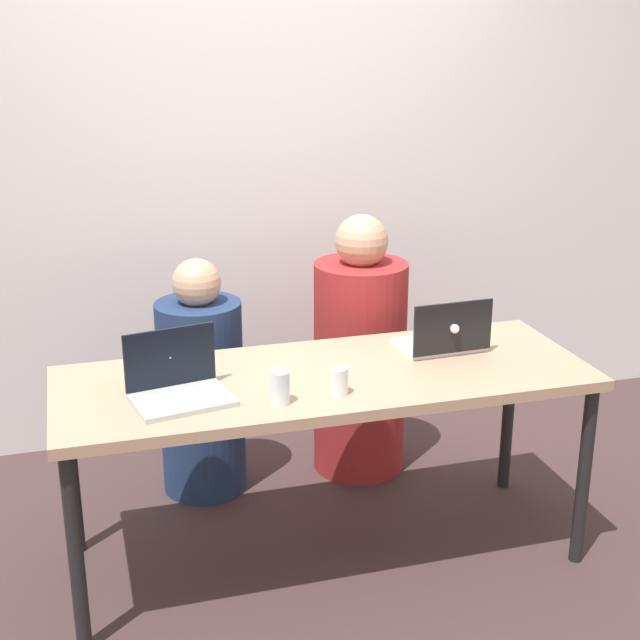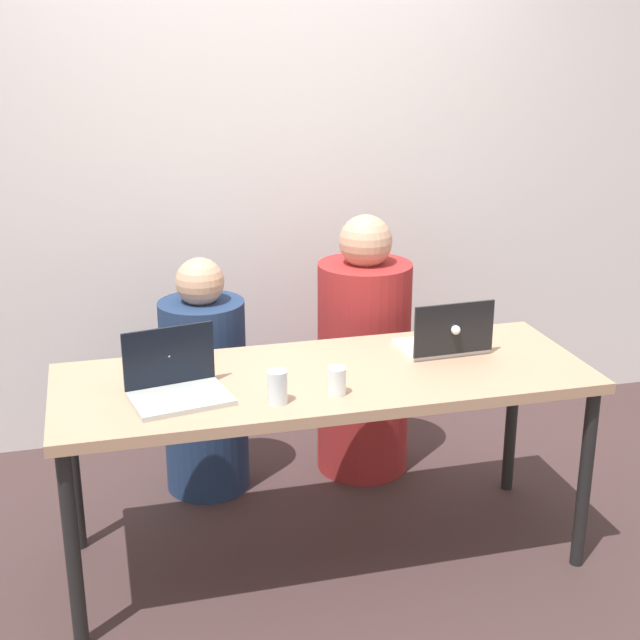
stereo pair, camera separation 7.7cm
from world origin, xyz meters
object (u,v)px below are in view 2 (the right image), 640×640
Objects in this scene: laptop_front_left at (177,383)px; water_glass_center at (337,383)px; laptop_back_right at (445,340)px; water_glass_left at (277,389)px; person_on_right at (364,360)px; person_on_left at (205,389)px.

laptop_front_left is 0.54m from water_glass_center.
water_glass_left is at bearing 20.56° from laptop_back_right.
person_on_right is 0.64m from laptop_back_right.
laptop_front_left is 3.72× the size of water_glass_center.
laptop_back_right is (0.86, -0.56, 0.34)m from person_on_left.
person_on_right is 10.34× the size of water_glass_left.
person_on_right is at bearing 28.77° from laptop_front_left.
person_on_right is at bearing -172.22° from person_on_left.
water_glass_center is (0.35, -0.85, 0.33)m from person_on_left.
person_on_right is 3.58× the size of laptop_back_right.
person_on_left is 0.83m from laptop_front_left.
person_on_left is 2.91× the size of laptop_front_left.
laptop_front_left is 0.34m from water_glass_left.
person_on_left is at bearing 112.16° from water_glass_center.
water_glass_center is at bearing 56.10° from person_on_right.
water_glass_center is 0.21m from water_glass_left.
person_on_right reaches higher than water_glass_center.
person_on_left is 1.08m from laptop_back_right.
water_glass_left is at bearing 45.87° from person_on_right.
water_glass_left is at bearing 106.73° from person_on_left.
laptop_front_left is (-0.89, -0.74, 0.28)m from person_on_right.
person_on_left is 9.11× the size of water_glass_left.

